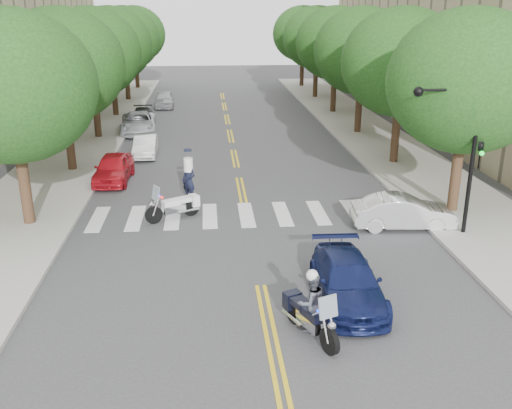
{
  "coord_description": "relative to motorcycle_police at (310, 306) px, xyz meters",
  "views": [
    {
      "loc": [
        -1.55,
        -16.17,
        8.44
      ],
      "look_at": [
        0.2,
        4.09,
        1.3
      ],
      "focal_mm": 40.0,
      "sensor_mm": 36.0,
      "label": 1
    }
  ],
  "objects": [
    {
      "name": "parked_car_d",
      "position": [
        -7.33,
        29.49,
        -0.28
      ],
      "size": [
        2.01,
        4.22,
        1.19
      ],
      "primitive_type": "imported",
      "rotation": [
        0.0,
        0.0,
        0.08
      ],
      "color": "black",
      "rests_on": "ground"
    },
    {
      "name": "tree_r_0",
      "position": [
        7.77,
        8.98,
        4.68
      ],
      "size": [
        6.4,
        6.4,
        8.45
      ],
      "color": "#382316",
      "rests_on": "ground"
    },
    {
      "name": "tree_l_4",
      "position": [
        -9.83,
        40.98,
        4.68
      ],
      "size": [
        6.4,
        6.4,
        8.45
      ],
      "color": "#382316",
      "rests_on": "ground"
    },
    {
      "name": "tree_l_3",
      "position": [
        -9.83,
        32.98,
        4.68
      ],
      "size": [
        6.4,
        6.4,
        8.45
      ],
      "color": "#382316",
      "rests_on": "ground"
    },
    {
      "name": "tree_l_0",
      "position": [
        -9.83,
        8.98,
        4.68
      ],
      "size": [
        6.4,
        6.4,
        8.45
      ],
      "color": "#382316",
      "rests_on": "ground"
    },
    {
      "name": "parked_car_e",
      "position": [
        -6.23,
        36.98,
        -0.19
      ],
      "size": [
        1.76,
        4.11,
        1.38
      ],
      "primitive_type": "imported",
      "rotation": [
        0.0,
        0.0,
        0.03
      ],
      "color": "#9C9DA2",
      "rests_on": "ground"
    },
    {
      "name": "sidewalk_left",
      "position": [
        -10.53,
        24.98,
        -0.8
      ],
      "size": [
        5.0,
        60.0,
        0.15
      ],
      "primitive_type": "cube",
      "color": "#9E9991",
      "rests_on": "ground"
    },
    {
      "name": "ground",
      "position": [
        -1.03,
        2.98,
        -0.88
      ],
      "size": [
        140.0,
        140.0,
        0.0
      ],
      "primitive_type": "plane",
      "color": "#38383A",
      "rests_on": "ground"
    },
    {
      "name": "motorcycle_police",
      "position": [
        0.0,
        0.0,
        0.0
      ],
      "size": [
        1.22,
        2.32,
        1.98
      ],
      "rotation": [
        0.0,
        0.0,
        3.53
      ],
      "color": "black",
      "rests_on": "ground"
    },
    {
      "name": "sedan_blue",
      "position": [
        1.47,
        1.84,
        -0.23
      ],
      "size": [
        1.97,
        4.56,
        1.31
      ],
      "primitive_type": "imported",
      "rotation": [
        0.0,
        0.0,
        -0.03
      ],
      "color": "#101846",
      "rests_on": "ground"
    },
    {
      "name": "tree_l_2",
      "position": [
        -9.83,
        24.98,
        4.68
      ],
      "size": [
        6.4,
        6.4,
        8.45
      ],
      "color": "#382316",
      "rests_on": "ground"
    },
    {
      "name": "convertible",
      "position": [
        5.08,
        7.48,
        -0.21
      ],
      "size": [
        4.13,
        1.7,
        1.33
      ],
      "primitive_type": "imported",
      "rotation": [
        0.0,
        0.0,
        1.5
      ],
      "color": "white",
      "rests_on": "ground"
    },
    {
      "name": "tree_r_3",
      "position": [
        7.77,
        32.98,
        4.68
      ],
      "size": [
        6.4,
        6.4,
        8.45
      ],
      "color": "#382316",
      "rests_on": "ground"
    },
    {
      "name": "traffic_signal_pole",
      "position": [
        6.69,
        6.48,
        2.84
      ],
      "size": [
        2.82,
        0.42,
        6.0
      ],
      "color": "black",
      "rests_on": "ground"
    },
    {
      "name": "sidewalk_right",
      "position": [
        8.47,
        24.98,
        -0.8
      ],
      "size": [
        5.0,
        60.0,
        0.15
      ],
      "primitive_type": "cube",
      "color": "#9E9991",
      "rests_on": "ground"
    },
    {
      "name": "officer_standing",
      "position": [
        -3.47,
        11.48,
        0.1
      ],
      "size": [
        0.84,
        0.82,
        1.95
      ],
      "primitive_type": "imported",
      "rotation": [
        0.0,
        0.0,
        -0.71
      ],
      "color": "black",
      "rests_on": "ground"
    },
    {
      "name": "parked_car_c",
      "position": [
        -7.33,
        26.48,
        -0.17
      ],
      "size": [
        2.78,
        5.28,
        1.42
      ],
      "primitive_type": "imported",
      "rotation": [
        0.0,
        0.0,
        0.09
      ],
      "color": "#B0B2B8",
      "rests_on": "ground"
    },
    {
      "name": "tree_r_1",
      "position": [
        7.77,
        16.98,
        4.68
      ],
      "size": [
        6.4,
        6.4,
        8.45
      ],
      "color": "#382316",
      "rests_on": "ground"
    },
    {
      "name": "motorcycle_parked",
      "position": [
        -3.91,
        9.32,
        -0.33
      ],
      "size": [
        2.23,
        1.45,
        1.57
      ],
      "rotation": [
        0.0,
        0.0,
        2.09
      ],
      "color": "black",
      "rests_on": "ground"
    },
    {
      "name": "tree_l_5",
      "position": [
        -9.83,
        48.98,
        4.68
      ],
      "size": [
        6.4,
        6.4,
        8.45
      ],
      "color": "#382316",
      "rests_on": "ground"
    },
    {
      "name": "tree_r_2",
      "position": [
        7.77,
        24.98,
        4.68
      ],
      "size": [
        6.4,
        6.4,
        8.45
      ],
      "color": "#382316",
      "rests_on": "ground"
    },
    {
      "name": "tree_r_5",
      "position": [
        7.77,
        48.98,
        4.68
      ],
      "size": [
        6.4,
        6.4,
        8.45
      ],
      "color": "#382316",
      "rests_on": "ground"
    },
    {
      "name": "tree_r_4",
      "position": [
        7.77,
        40.98,
        4.68
      ],
      "size": [
        6.4,
        6.4,
        8.45
      ],
      "color": "#382316",
      "rests_on": "ground"
    },
    {
      "name": "tree_l_1",
      "position": [
        -9.83,
        16.98,
        4.68
      ],
      "size": [
        6.4,
        6.4,
        8.45
      ],
      "color": "#382316",
      "rests_on": "ground"
    },
    {
      "name": "parked_car_a",
      "position": [
        -7.33,
        14.88,
        -0.18
      ],
      "size": [
        1.81,
        4.18,
        1.4
      ],
      "primitive_type": "imported",
      "rotation": [
        0.0,
        0.0,
        -0.04
      ],
      "color": "red",
      "rests_on": "ground"
    },
    {
      "name": "parked_car_b",
      "position": [
        -6.23,
        19.94,
        -0.28
      ],
      "size": [
        1.35,
        3.69,
        1.21
      ],
      "primitive_type": "imported",
      "rotation": [
        0.0,
        0.0,
        0.02
      ],
      "color": "white",
      "rests_on": "ground"
    }
  ]
}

